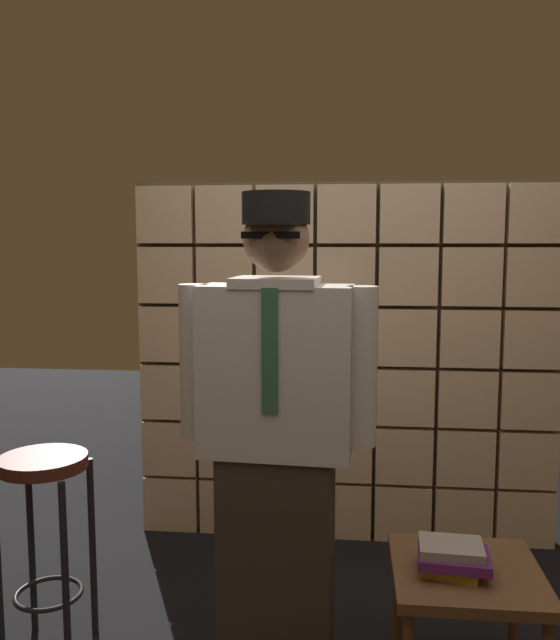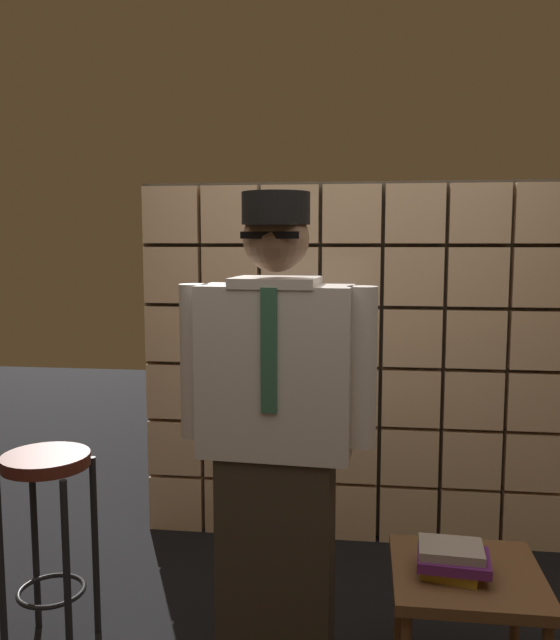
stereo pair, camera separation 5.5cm
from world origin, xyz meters
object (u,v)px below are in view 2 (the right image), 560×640
at_px(standing_person, 276,434).
at_px(side_table, 466,588).
at_px(book_stack, 452,560).
at_px(bar_stool, 48,505).
at_px(coffee_mug, 452,559).

xyz_separation_m(standing_person, side_table, (0.68, -0.05, -0.52)).
relative_size(side_table, book_stack, 2.00).
xyz_separation_m(bar_stool, book_stack, (1.54, -0.15, -0.05)).
distance_m(standing_person, side_table, 0.86).
distance_m(book_stack, coffee_mug, 0.03).
bearing_deg(coffee_mug, standing_person, 174.21).
height_order(standing_person, bar_stool, standing_person).
distance_m(standing_person, book_stack, 0.74).
bearing_deg(standing_person, book_stack, -4.27).
bearing_deg(coffee_mug, side_table, 14.00).
bearing_deg(side_table, book_stack, -146.73).
bearing_deg(book_stack, coffee_mug, 85.04).
bearing_deg(standing_person, bar_stool, -179.88).
bearing_deg(standing_person, side_table, -0.40).
bearing_deg(book_stack, bar_stool, 174.60).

